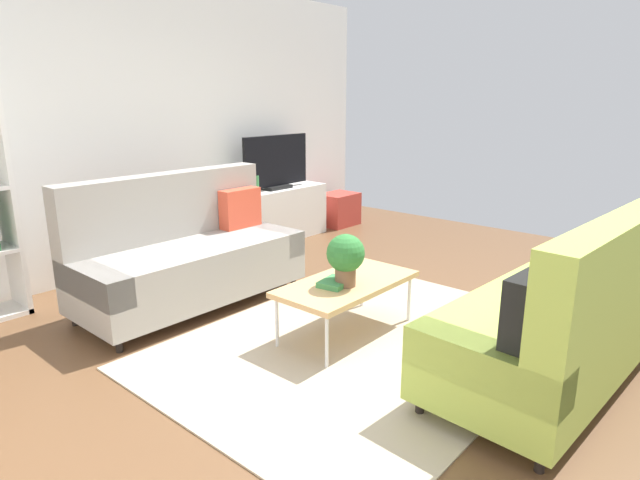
% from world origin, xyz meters
% --- Properties ---
extents(ground_plane, '(7.68, 7.68, 0.00)m').
position_xyz_m(ground_plane, '(0.00, 0.00, 0.00)').
color(ground_plane, brown).
extents(wall_far, '(6.40, 0.12, 2.90)m').
position_xyz_m(wall_far, '(0.00, 2.80, 1.45)').
color(wall_far, white).
rests_on(wall_far, ground_plane).
extents(area_rug, '(2.90, 2.20, 0.01)m').
position_xyz_m(area_rug, '(-0.14, -0.09, 0.01)').
color(area_rug, tan).
rests_on(area_rug, ground_plane).
extents(couch_beige, '(1.91, 0.86, 1.10)m').
position_xyz_m(couch_beige, '(-0.48, 1.53, 0.44)').
color(couch_beige, gray).
rests_on(couch_beige, ground_plane).
extents(couch_green, '(1.95, 0.95, 1.10)m').
position_xyz_m(couch_green, '(0.19, -1.31, 0.45)').
color(couch_green, '#A3BC4C').
rests_on(couch_green, ground_plane).
extents(coffee_table, '(1.10, 0.56, 0.42)m').
position_xyz_m(coffee_table, '(-0.09, 0.11, 0.39)').
color(coffee_table, tan).
rests_on(coffee_table, ground_plane).
extents(tv_console, '(1.40, 0.44, 0.64)m').
position_xyz_m(tv_console, '(1.48, 2.46, 0.32)').
color(tv_console, silver).
rests_on(tv_console, ground_plane).
extents(tv, '(1.00, 0.20, 0.64)m').
position_xyz_m(tv, '(1.48, 2.44, 0.95)').
color(tv, black).
rests_on(tv, tv_console).
extents(storage_trunk, '(0.52, 0.40, 0.44)m').
position_xyz_m(storage_trunk, '(2.58, 2.36, 0.22)').
color(storage_trunk, '#B2382D').
rests_on(storage_trunk, ground_plane).
extents(potted_plant, '(0.27, 0.27, 0.38)m').
position_xyz_m(potted_plant, '(-0.17, 0.06, 0.64)').
color(potted_plant, brown).
rests_on(potted_plant, coffee_table).
extents(table_book_0, '(0.27, 0.22, 0.04)m').
position_xyz_m(table_book_0, '(-0.22, 0.12, 0.44)').
color(table_book_0, '#3F8C4C').
rests_on(table_book_0, coffee_table).
extents(vase_0, '(0.08, 0.08, 0.17)m').
position_xyz_m(vase_0, '(0.90, 2.51, 0.73)').
color(vase_0, '#33B29E').
rests_on(vase_0, tv_console).
extents(bottle_0, '(0.04, 0.04, 0.22)m').
position_xyz_m(bottle_0, '(1.04, 2.42, 0.75)').
color(bottle_0, silver).
rests_on(bottle_0, tv_console).
extents(bottle_1, '(0.06, 0.06, 0.20)m').
position_xyz_m(bottle_1, '(1.14, 2.42, 0.74)').
color(bottle_1, '#3F8C4C').
rests_on(bottle_1, tv_console).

